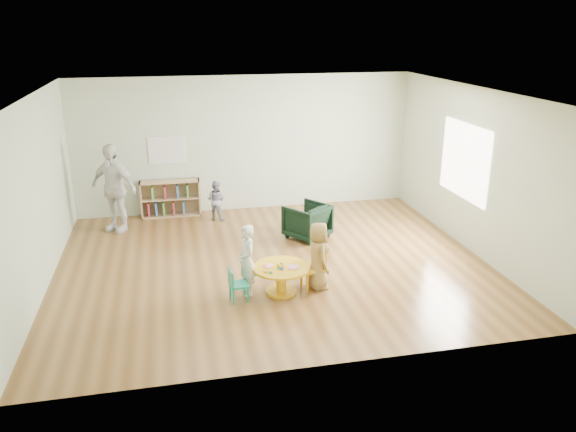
% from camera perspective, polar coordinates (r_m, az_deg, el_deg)
% --- Properties ---
extents(room, '(7.10, 7.00, 2.80)m').
position_cam_1_polar(room, '(8.77, -1.59, 6.53)').
color(room, brown).
rests_on(room, ground).
extents(activity_table, '(0.83, 0.83, 0.46)m').
position_cam_1_polar(activity_table, '(8.30, -0.71, -5.97)').
color(activity_table, gold).
rests_on(activity_table, ground).
extents(kid_chair_left, '(0.29, 0.29, 0.49)m').
position_cam_1_polar(kid_chair_left, '(8.10, -5.28, -6.87)').
color(kid_chair_left, '#1B957A').
rests_on(kid_chair_left, ground).
extents(kid_chair_right, '(0.36, 0.36, 0.62)m').
position_cam_1_polar(kid_chair_right, '(8.47, 2.81, -5.14)').
color(kid_chair_right, gold).
rests_on(kid_chair_right, ground).
extents(bookshelf, '(1.20, 0.30, 0.75)m').
position_cam_1_polar(bookshelf, '(11.79, -11.91, 1.77)').
color(bookshelf, '#A27F5A').
rests_on(bookshelf, ground).
extents(alphabet_poster, '(0.74, 0.01, 0.54)m').
position_cam_1_polar(alphabet_poster, '(11.66, -12.18, 6.57)').
color(alphabet_poster, white).
rests_on(alphabet_poster, ground).
extents(armchair, '(0.97, 0.98, 0.65)m').
position_cam_1_polar(armchair, '(10.36, 1.96, -0.52)').
color(armchair, black).
rests_on(armchair, ground).
extents(child_left, '(0.33, 0.43, 1.07)m').
position_cam_1_polar(child_left, '(8.18, -4.21, -4.51)').
color(child_left, silver).
rests_on(child_left, ground).
extents(child_right, '(0.38, 0.54, 1.04)m').
position_cam_1_polar(child_right, '(8.36, 3.09, -4.06)').
color(child_right, yellow).
rests_on(child_right, ground).
extents(toddler, '(0.50, 0.47, 0.81)m').
position_cam_1_polar(toddler, '(11.37, -7.32, 1.60)').
color(toddler, '#1C1E46').
rests_on(toddler, ground).
extents(adult_caretaker, '(1.05, 0.91, 1.69)m').
position_cam_1_polar(adult_caretaker, '(11.06, -17.32, 2.74)').
color(adult_caretaker, silver).
rests_on(adult_caretaker, ground).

